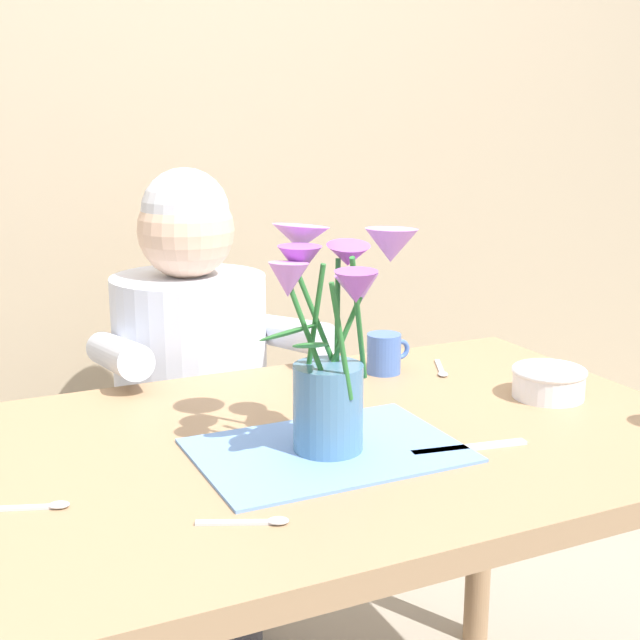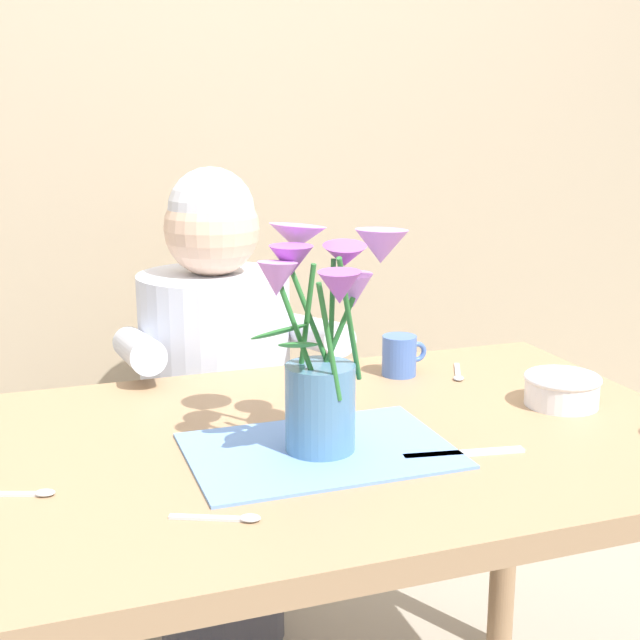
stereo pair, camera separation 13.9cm
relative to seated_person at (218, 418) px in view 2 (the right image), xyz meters
The scene contains 11 objects.
wood_panel_backdrop 0.82m from the seated_person, 81.16° to the left, with size 4.00×0.10×2.50m, color tan.
dining_table 0.62m from the seated_person, 83.75° to the right, with size 1.20×0.80×0.74m.
seated_person is the anchor object (origin of this frame).
striped_placemat 0.70m from the seated_person, 89.17° to the right, with size 0.40×0.28×0.01m, color #6B93D1.
flower_vase 0.77m from the seated_person, 88.68° to the right, with size 0.24×0.28×0.35m.
ceramic_bowl 0.81m from the seated_person, 51.47° to the right, with size 0.14×0.14×0.06m.
dinner_knife 0.81m from the seated_person, 74.34° to the right, with size 0.19×0.02×0.01m, color silver.
coffee_cup 0.51m from the seated_person, 50.40° to the right, with size 0.09×0.07×0.08m.
spoon_0 0.89m from the seated_person, 101.49° to the right, with size 0.11×0.06×0.01m.
spoon_1 0.59m from the seated_person, 45.16° to the right, with size 0.07×0.11×0.01m.
spoon_2 0.83m from the seated_person, 121.23° to the right, with size 0.12×0.05×0.01m.
Camera 2 is at (-0.47, -1.23, 1.25)m, focal length 48.17 mm.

